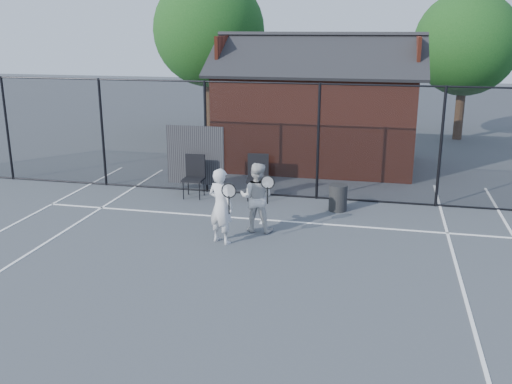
% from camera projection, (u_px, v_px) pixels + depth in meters
% --- Properties ---
extents(ground, '(80.00, 80.00, 0.00)m').
position_uv_depth(ground, '(229.00, 272.00, 10.48)').
color(ground, '#484D52').
rests_on(ground, ground).
extents(court_lines, '(11.02, 18.00, 0.01)m').
position_uv_depth(court_lines, '(208.00, 304.00, 9.24)').
color(court_lines, white).
rests_on(court_lines, ground).
extents(fence, '(22.04, 3.00, 3.00)m').
position_uv_depth(fence, '(268.00, 142.00, 14.82)').
color(fence, black).
rests_on(fence, ground).
extents(clubhouse, '(6.50, 4.36, 4.19)m').
position_uv_depth(clubhouse, '(317.00, 115.00, 18.36)').
color(clubhouse, maroon).
rests_on(clubhouse, ground).
extents(tree_left, '(4.48, 4.48, 6.44)m').
position_uv_depth(tree_left, '(209.00, 31.00, 22.91)').
color(tree_left, '#341C15').
rests_on(tree_left, ground).
extents(tree_right, '(3.97, 3.97, 5.70)m').
position_uv_depth(tree_right, '(466.00, 44.00, 21.86)').
color(tree_right, '#341C15').
rests_on(tree_right, ground).
extents(player_front, '(0.76, 0.62, 1.58)m').
position_uv_depth(player_front, '(221.00, 206.00, 11.70)').
color(player_front, silver).
rests_on(player_front, ground).
extents(player_back, '(0.83, 0.62, 1.53)m').
position_uv_depth(player_back, '(257.00, 197.00, 12.37)').
color(player_back, silver).
rests_on(player_back, ground).
extents(chair_left, '(0.54, 0.57, 1.09)m').
position_uv_depth(chair_left, '(193.00, 177.00, 14.91)').
color(chair_left, black).
rests_on(chair_left, ground).
extents(chair_right, '(0.61, 0.63, 1.14)m').
position_uv_depth(chair_right, '(257.00, 178.00, 14.74)').
color(chair_right, black).
rests_on(chair_right, ground).
extents(waste_bin, '(0.54, 0.54, 0.65)m').
position_uv_depth(waste_bin, '(338.00, 198.00, 13.88)').
color(waste_bin, '#262626').
rests_on(waste_bin, ground).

